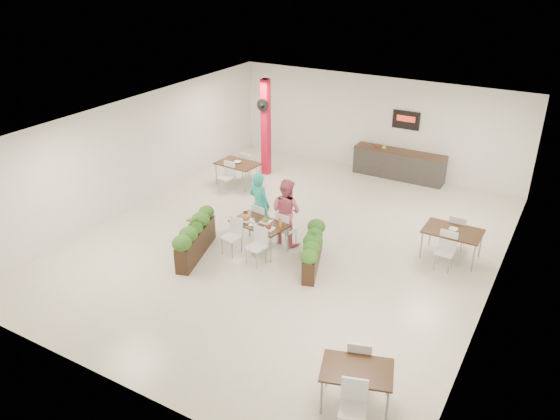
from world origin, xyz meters
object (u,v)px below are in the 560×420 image
at_px(diner_woman, 286,212).
at_px(service_counter, 399,164).
at_px(diner_man, 259,205).
at_px(side_table_a, 238,166).
at_px(red_column, 266,127).
at_px(side_table_c, 357,375).
at_px(main_table, 259,227).
at_px(side_table_b, 453,234).
at_px(planter_left, 196,236).
at_px(planter_right, 313,249).

bearing_deg(diner_woman, service_counter, -91.97).
relative_size(diner_man, side_table_a, 1.08).
distance_m(red_column, side_table_c, 10.60).
xyz_separation_m(main_table, side_table_b, (4.30, 1.98, 0.01)).
xyz_separation_m(main_table, planter_left, (-1.19, -1.03, -0.11)).
relative_size(red_column, main_table, 1.79).
relative_size(planter_left, planter_right, 1.13).
bearing_deg(side_table_c, planter_left, 136.31).
distance_m(red_column, diner_man, 4.47).
height_order(diner_man, diner_woman, diner_man).
relative_size(service_counter, side_table_b, 1.85).
xyz_separation_m(red_column, planter_right, (4.08, -4.60, -1.15)).
relative_size(red_column, planter_right, 1.82).
relative_size(side_table_b, side_table_c, 0.97).
relative_size(main_table, side_table_a, 1.08).
height_order(diner_woman, planter_right, diner_woman).
bearing_deg(planter_right, planter_left, -161.17).
height_order(planter_right, side_table_b, planter_right).
xyz_separation_m(diner_woman, side_table_b, (3.89, 1.33, -0.24)).
bearing_deg(planter_right, diner_woman, 146.84).
relative_size(side_table_a, side_table_b, 1.02).
relative_size(service_counter, main_table, 1.68).
relative_size(red_column, planter_left, 1.61).
distance_m(diner_man, planter_left, 1.90).
height_order(planter_left, planter_right, planter_left).
bearing_deg(side_table_c, diner_man, 118.97).
distance_m(planter_right, side_table_b, 3.45).
height_order(red_column, main_table, red_column).
relative_size(main_table, side_table_b, 1.10).
relative_size(diner_man, diner_woman, 1.01).
bearing_deg(diner_man, diner_woman, -171.39).
distance_m(service_counter, side_table_b, 5.22).
distance_m(planter_right, side_table_c, 4.42).
relative_size(main_table, planter_left, 0.90).
bearing_deg(planter_left, side_table_a, 110.64).
xyz_separation_m(service_counter, side_table_c, (2.68, -10.03, 0.13)).
relative_size(planter_right, side_table_b, 1.09).
distance_m(diner_man, diner_woman, 0.80).
bearing_deg(planter_right, side_table_a, 142.69).
bearing_deg(planter_right, side_table_c, -53.94).
xyz_separation_m(red_column, side_table_a, (-0.28, -1.28, -1.00)).
bearing_deg(main_table, side_table_a, 130.95).
xyz_separation_m(planter_right, side_table_c, (2.60, -3.57, 0.13)).
bearing_deg(planter_right, red_column, 131.56).
bearing_deg(diner_man, planter_left, 73.14).
height_order(main_table, planter_left, planter_left).
xyz_separation_m(main_table, side_table_c, (4.16, -3.66, -0.01)).
bearing_deg(planter_left, red_column, 103.49).
height_order(main_table, side_table_b, same).
xyz_separation_m(service_counter, diner_man, (-1.87, -5.71, 0.39)).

